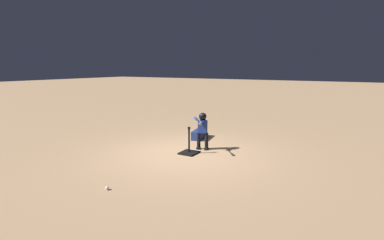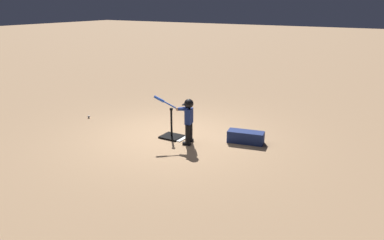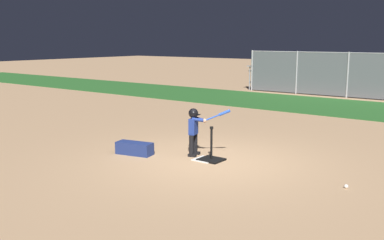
# 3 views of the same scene
# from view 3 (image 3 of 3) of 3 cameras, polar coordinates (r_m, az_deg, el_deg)

# --- Properties ---
(ground_plane) EXTENTS (90.00, 90.00, 0.00)m
(ground_plane) POSITION_cam_3_polar(r_m,az_deg,el_deg) (9.59, 2.37, -5.35)
(ground_plane) COLOR tan
(grass_outfield_strip) EXTENTS (56.00, 4.68, 0.02)m
(grass_outfield_strip) POSITION_cam_3_polar(r_m,az_deg,el_deg) (18.01, 19.64, 1.43)
(grass_outfield_strip) COLOR #286026
(grass_outfield_strip) RESTS_ON ground_plane
(backstop_fence) EXTENTS (12.16, 0.08, 2.03)m
(backstop_fence) POSITION_cam_3_polar(r_m,az_deg,el_deg) (20.80, 22.33, 5.29)
(backstop_fence) COLOR #9E9EA3
(backstop_fence) RESTS_ON ground_plane
(home_plate) EXTENTS (0.45, 0.45, 0.02)m
(home_plate) POSITION_cam_3_polar(r_m,az_deg,el_deg) (9.75, 1.68, -5.03)
(home_plate) COLOR white
(home_plate) RESTS_ON ground_plane
(batting_tee) EXTENTS (0.50, 0.45, 0.74)m
(batting_tee) POSITION_cam_3_polar(r_m,az_deg,el_deg) (9.68, 2.47, -4.66)
(batting_tee) COLOR black
(batting_tee) RESTS_ON ground_plane
(batter_child) EXTENTS (0.94, 0.42, 1.10)m
(batter_child) POSITION_cam_3_polar(r_m,az_deg,el_deg) (9.95, 0.37, -0.76)
(batter_child) COLOR black
(batter_child) RESTS_ON ground_plane
(baseball) EXTENTS (0.07, 0.07, 0.07)m
(baseball) POSITION_cam_3_polar(r_m,az_deg,el_deg) (8.38, 18.99, -7.97)
(baseball) COLOR white
(baseball) RESTS_ON ground_plane
(bleachers_center) EXTENTS (3.77, 2.76, 1.26)m
(bleachers_center) POSITION_cam_3_polar(r_m,az_deg,el_deg) (23.80, 11.90, 5.29)
(bleachers_center) COLOR #93969E
(bleachers_center) RESTS_ON ground_plane
(equipment_bag) EXTENTS (0.89, 0.49, 0.28)m
(equipment_bag) POSITION_cam_3_polar(r_m,az_deg,el_deg) (10.25, -7.31, -3.59)
(equipment_bag) COLOR navy
(equipment_bag) RESTS_ON ground_plane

